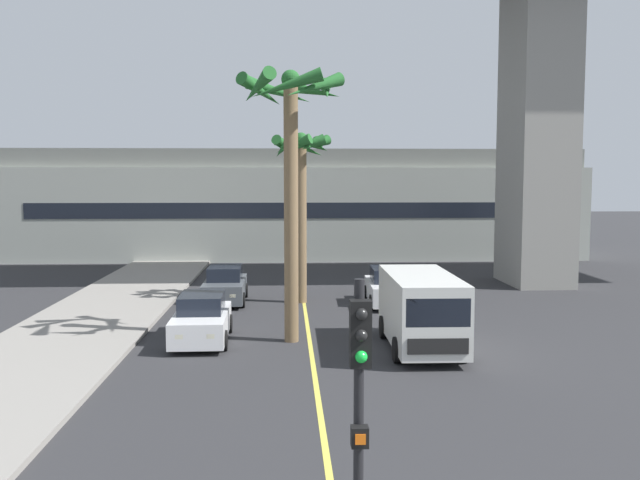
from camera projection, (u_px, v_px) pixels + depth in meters
lane_stripe_center at (307, 322)px, 25.85m from camera, size 0.14×56.00×0.01m
pier_building_backdrop at (297, 204)px, 47.97m from camera, size 37.98×8.04×7.26m
car_queue_front at (225, 286)px, 30.00m from camera, size 1.86×4.12×1.56m
car_queue_second at (202, 320)px, 22.79m from camera, size 1.90×4.13×1.56m
car_queue_third at (388, 288)px, 29.51m from camera, size 1.92×4.15×1.56m
delivery_van at (421, 309)px, 21.65m from camera, size 2.20×5.27×2.36m
traffic_light_median_near at (359, 408)px, 7.94m from camera, size 0.24×0.37×4.20m
palm_tree_near_median at (301, 172)px, 29.53m from camera, size 2.60×2.62×7.30m
palm_tree_mid_median at (291, 134)px, 22.27m from camera, size 3.52×3.55×8.80m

